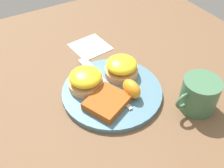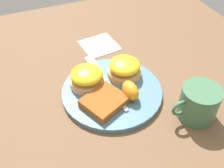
% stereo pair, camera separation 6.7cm
% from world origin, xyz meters
% --- Properties ---
extents(ground_plane, '(1.10, 1.10, 0.00)m').
position_xyz_m(ground_plane, '(0.00, 0.00, 0.00)').
color(ground_plane, brown).
extents(plate, '(0.26, 0.26, 0.01)m').
position_xyz_m(plate, '(0.00, 0.00, 0.01)').
color(plate, slate).
rests_on(plate, ground_plane).
extents(sandwich_benedict_left, '(0.09, 0.09, 0.05)m').
position_xyz_m(sandwich_benedict_left, '(-0.05, -0.04, 0.04)').
color(sandwich_benedict_left, tan).
rests_on(sandwich_benedict_left, plate).
extents(sandwich_benedict_right, '(0.09, 0.09, 0.05)m').
position_xyz_m(sandwich_benedict_right, '(0.05, -0.04, 0.04)').
color(sandwich_benedict_right, tan).
rests_on(sandwich_benedict_right, plate).
extents(hashbrown_patty, '(0.12, 0.12, 0.02)m').
position_xyz_m(hashbrown_patty, '(0.04, 0.04, 0.02)').
color(hashbrown_patty, '#A14D1A').
rests_on(hashbrown_patty, plate).
extents(orange_wedge, '(0.04, 0.06, 0.04)m').
position_xyz_m(orange_wedge, '(-0.03, 0.04, 0.04)').
color(orange_wedge, orange).
rests_on(orange_wedge, plate).
extents(fork, '(0.03, 0.24, 0.00)m').
position_xyz_m(fork, '(0.01, -0.05, 0.02)').
color(fork, silver).
rests_on(fork, plate).
extents(cup, '(0.12, 0.09, 0.09)m').
position_xyz_m(cup, '(-0.16, 0.15, 0.04)').
color(cup, '#42704C').
rests_on(cup, ground_plane).
extents(napkin, '(0.12, 0.12, 0.00)m').
position_xyz_m(napkin, '(-0.05, -0.22, 0.00)').
color(napkin, white).
rests_on(napkin, ground_plane).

